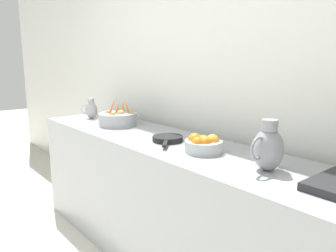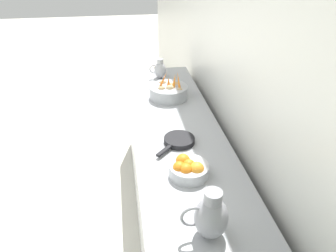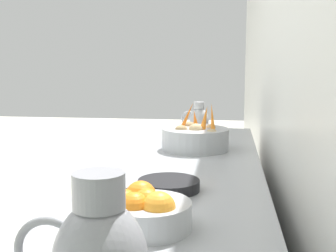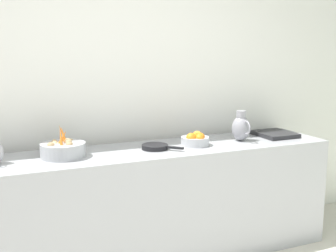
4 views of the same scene
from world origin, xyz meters
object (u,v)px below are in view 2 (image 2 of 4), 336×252
metal_pitcher_tall (211,216)px  metal_pitcher_short (160,70)px  skillet_on_counter (179,140)px  vegetable_colander (169,91)px  orange_bowl (188,169)px

metal_pitcher_tall → metal_pitcher_short: size_ratio=1.35×
metal_pitcher_tall → skillet_on_counter: 0.77m
metal_pitcher_short → vegetable_colander: bearing=91.9°
orange_bowl → metal_pitcher_short: (-0.03, -1.48, 0.04)m
orange_bowl → metal_pitcher_short: metal_pitcher_short is taller
vegetable_colander → skillet_on_counter: vegetable_colander is taller
vegetable_colander → skillet_on_counter: bearing=86.8°
metal_pitcher_tall → metal_pitcher_short: (-0.02, -1.91, -0.03)m
orange_bowl → skillet_on_counter: orange_bowl is taller
metal_pitcher_tall → skillet_on_counter: (0.00, -0.77, -0.10)m
vegetable_colander → metal_pitcher_tall: 1.46m
vegetable_colander → metal_pitcher_short: size_ratio=1.70×
skillet_on_counter → orange_bowl: bearing=88.5°
orange_bowl → metal_pitcher_tall: (-0.01, 0.43, 0.07)m
vegetable_colander → skillet_on_counter: 0.69m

